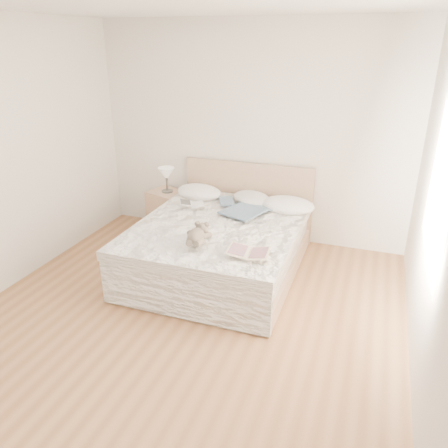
% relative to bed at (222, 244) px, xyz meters
% --- Properties ---
extents(floor, '(4.00, 4.50, 0.00)m').
position_rel_bed_xyz_m(floor, '(0.00, -1.19, -0.31)').
color(floor, brown).
rests_on(floor, ground).
extents(wall_back, '(4.00, 0.02, 2.70)m').
position_rel_bed_xyz_m(wall_back, '(0.00, 1.06, 1.04)').
color(wall_back, silver).
rests_on(wall_back, ground).
extents(wall_right, '(0.02, 4.50, 2.70)m').
position_rel_bed_xyz_m(wall_right, '(2.00, -1.19, 1.04)').
color(wall_right, silver).
rests_on(wall_right, ground).
extents(window, '(0.02, 1.30, 1.10)m').
position_rel_bed_xyz_m(window, '(1.99, -0.89, 1.14)').
color(window, white).
rests_on(window, wall_right).
extents(bed, '(1.72, 2.14, 1.00)m').
position_rel_bed_xyz_m(bed, '(0.00, 0.00, 0.00)').
color(bed, tan).
rests_on(bed, floor).
extents(nightstand, '(0.55, 0.51, 0.56)m').
position_rel_bed_xyz_m(nightstand, '(-1.08, 0.79, -0.03)').
color(nightstand, tan).
rests_on(nightstand, floor).
extents(table_lamp, '(0.27, 0.27, 0.33)m').
position_rel_bed_xyz_m(table_lamp, '(-1.06, 0.78, 0.49)').
color(table_lamp, '#544F49').
rests_on(table_lamp, nightstand).
extents(pillow_left, '(0.69, 0.55, 0.18)m').
position_rel_bed_xyz_m(pillow_left, '(-0.56, 0.70, 0.33)').
color(pillow_left, white).
rests_on(pillow_left, bed).
extents(pillow_middle, '(0.64, 0.58, 0.16)m').
position_rel_bed_xyz_m(pillow_middle, '(0.15, 0.70, 0.33)').
color(pillow_middle, silver).
rests_on(pillow_middle, bed).
extents(pillow_right, '(0.65, 0.47, 0.19)m').
position_rel_bed_xyz_m(pillow_right, '(0.61, 0.61, 0.33)').
color(pillow_right, white).
rests_on(pillow_right, bed).
extents(blouse, '(0.83, 0.86, 0.03)m').
position_rel_bed_xyz_m(blouse, '(0.19, 0.33, 0.32)').
color(blouse, '#415A74').
rests_on(blouse, bed).
extents(photo_book, '(0.38, 0.34, 0.02)m').
position_rel_bed_xyz_m(photo_book, '(-0.49, 0.28, 0.32)').
color(photo_book, white).
rests_on(photo_book, bed).
extents(childrens_book, '(0.43, 0.31, 0.03)m').
position_rel_bed_xyz_m(childrens_book, '(0.53, -0.73, 0.32)').
color(childrens_book, beige).
rests_on(childrens_book, bed).
extents(teddy_bear, '(0.25, 0.33, 0.16)m').
position_rel_bed_xyz_m(teddy_bear, '(-0.00, -0.70, 0.34)').
color(teddy_bear, brown).
rests_on(teddy_bear, bed).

